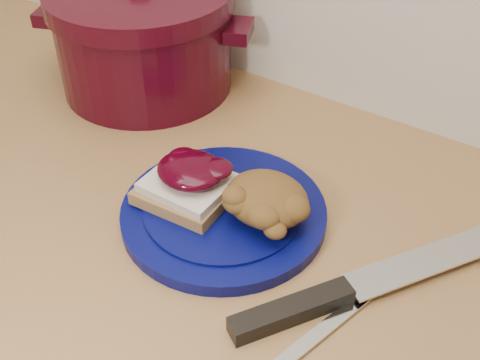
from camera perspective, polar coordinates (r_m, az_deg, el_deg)
The scene contains 7 objects.
plate at distance 0.72m, azimuth -1.55°, elevation -3.14°, with size 0.24×0.24×0.02m, color #050849.
sandwich at distance 0.71m, azimuth -4.92°, elevation -0.15°, with size 0.11×0.10×0.05m.
stuffing_mound at distance 0.68m, azimuth 2.55°, elevation -1.80°, with size 0.10×0.09×0.05m, color brown.
chef_knife at distance 0.64m, azimuth 8.84°, elevation -10.75°, with size 0.22×0.32×0.02m.
butter_knife at distance 0.61m, azimuth 7.71°, elevation -14.02°, with size 0.19×0.01×0.00m, color silver.
dutch_oven at distance 0.95m, azimuth -9.08°, elevation 13.18°, with size 0.36×0.36×0.18m.
pepper_grinder at distance 1.02m, azimuth -14.98°, elevation 13.68°, with size 0.07×0.07×0.14m.
Camera 1 is at (0.34, 1.06, 1.39)m, focal length 45.00 mm.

